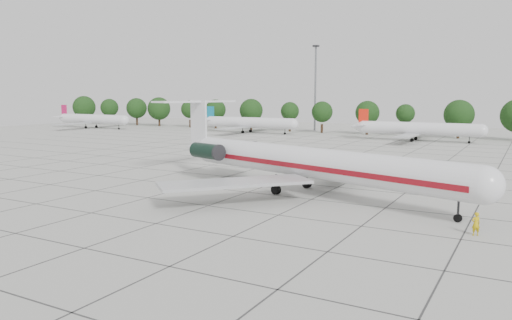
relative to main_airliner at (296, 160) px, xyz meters
The scene contains 9 objects.
ground 6.72m from the main_airliner, 147.88° to the right, with size 260.00×260.00×0.00m, color #B7B7AF.
apron_joints 13.43m from the main_airliner, 111.67° to the left, with size 170.00×170.00×0.02m, color #383838.
main_airliner is the anchor object (origin of this frame).
ground_crew 22.26m from the main_airliner, 24.66° to the right, with size 0.70×0.46×1.93m, color gold.
bg_airliner_a 119.28m from the main_airliner, 148.11° to the left, with size 28.24×27.20×7.40m.
bg_airliner_b 85.73m from the main_airliner, 123.73° to the left, with size 28.24×27.20×7.40m.
bg_airliner_c 69.71m from the main_airliner, 90.39° to the left, with size 28.24×27.20×7.40m.
tree_line 83.67m from the main_airliner, 101.34° to the left, with size 249.86×8.44×10.22m.
floodlight_mast 96.14m from the main_airliner, 111.34° to the left, with size 1.60×1.60×25.45m.
Camera 1 is at (28.50, -48.85, 11.40)m, focal length 35.00 mm.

